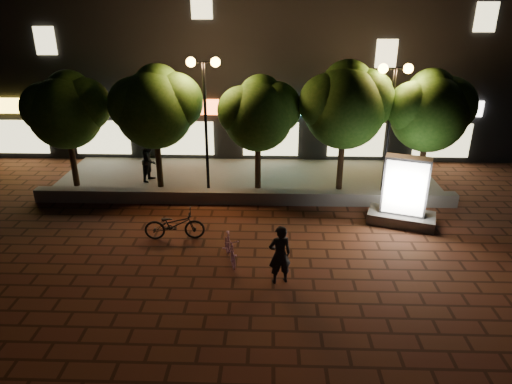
{
  "coord_description": "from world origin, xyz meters",
  "views": [
    {
      "loc": [
        0.98,
        -12.09,
        7.25
      ],
      "look_at": [
        0.55,
        1.5,
        1.52
      ],
      "focal_mm": 32.42,
      "sensor_mm": 36.0,
      "label": 1
    }
  ],
  "objects_px": {
    "tree_left": "(156,105)",
    "ad_kiosk": "(404,197)",
    "tree_far_left": "(67,108)",
    "pedestrian": "(150,160)",
    "scooter_pink": "(230,248)",
    "tree_mid": "(259,111)",
    "tree_far_right": "(431,109)",
    "street_lamp_left": "(204,91)",
    "street_lamp_right": "(393,96)",
    "rider": "(280,255)",
    "scooter_parked": "(175,225)",
    "tree_right": "(346,103)"
  },
  "relations": [
    {
      "from": "tree_left",
      "to": "scooter_parked",
      "type": "relative_size",
      "value": 2.53
    },
    {
      "from": "tree_far_right",
      "to": "ad_kiosk",
      "type": "xyz_separation_m",
      "value": [
        -1.48,
        -2.97,
        -2.4
      ]
    },
    {
      "from": "scooter_pink",
      "to": "street_lamp_right",
      "type": "bearing_deg",
      "value": 27.54
    },
    {
      "from": "scooter_pink",
      "to": "tree_mid",
      "type": "bearing_deg",
      "value": 66.52
    },
    {
      "from": "tree_left",
      "to": "scooter_pink",
      "type": "bearing_deg",
      "value": -60.12
    },
    {
      "from": "tree_far_left",
      "to": "tree_mid",
      "type": "bearing_deg",
      "value": -0.0
    },
    {
      "from": "tree_mid",
      "to": "tree_right",
      "type": "distance_m",
      "value": 3.32
    },
    {
      "from": "tree_far_left",
      "to": "ad_kiosk",
      "type": "relative_size",
      "value": 1.88
    },
    {
      "from": "tree_far_right",
      "to": "tree_left",
      "type": "bearing_deg",
      "value": 180.0
    },
    {
      "from": "street_lamp_left",
      "to": "tree_left",
      "type": "bearing_deg",
      "value": 172.3
    },
    {
      "from": "tree_right",
      "to": "tree_far_right",
      "type": "height_order",
      "value": "tree_right"
    },
    {
      "from": "tree_far_left",
      "to": "tree_right",
      "type": "distance_m",
      "value": 10.81
    },
    {
      "from": "tree_far_left",
      "to": "street_lamp_left",
      "type": "relative_size",
      "value": 0.89
    },
    {
      "from": "tree_mid",
      "to": "tree_far_right",
      "type": "height_order",
      "value": "tree_far_right"
    },
    {
      "from": "tree_far_right",
      "to": "rider",
      "type": "height_order",
      "value": "tree_far_right"
    },
    {
      "from": "tree_far_left",
      "to": "tree_mid",
      "type": "distance_m",
      "value": 7.5
    },
    {
      "from": "tree_far_right",
      "to": "street_lamp_right",
      "type": "relative_size",
      "value": 0.96
    },
    {
      "from": "rider",
      "to": "tree_left",
      "type": "bearing_deg",
      "value": -71.64
    },
    {
      "from": "scooter_pink",
      "to": "pedestrian",
      "type": "relative_size",
      "value": 0.82
    },
    {
      "from": "tree_far_right",
      "to": "street_lamp_right",
      "type": "distance_m",
      "value": 1.66
    },
    {
      "from": "tree_right",
      "to": "rider",
      "type": "height_order",
      "value": "tree_right"
    },
    {
      "from": "tree_far_left",
      "to": "pedestrian",
      "type": "height_order",
      "value": "tree_far_left"
    },
    {
      "from": "tree_far_left",
      "to": "scooter_parked",
      "type": "relative_size",
      "value": 2.39
    },
    {
      "from": "tree_left",
      "to": "rider",
      "type": "distance_m",
      "value": 8.63
    },
    {
      "from": "tree_left",
      "to": "street_lamp_left",
      "type": "xyz_separation_m",
      "value": [
        1.95,
        -0.26,
        0.58
      ]
    },
    {
      "from": "tree_left",
      "to": "street_lamp_right",
      "type": "xyz_separation_m",
      "value": [
        8.95,
        -0.26,
        0.45
      ]
    },
    {
      "from": "street_lamp_left",
      "to": "ad_kiosk",
      "type": "distance_m",
      "value": 8.16
    },
    {
      "from": "street_lamp_right",
      "to": "pedestrian",
      "type": "xyz_separation_m",
      "value": [
        -9.54,
        0.88,
        -2.92
      ]
    },
    {
      "from": "tree_far_left",
      "to": "ad_kiosk",
      "type": "distance_m",
      "value": 13.07
    },
    {
      "from": "tree_far_right",
      "to": "street_lamp_left",
      "type": "height_order",
      "value": "street_lamp_left"
    },
    {
      "from": "street_lamp_right",
      "to": "pedestrian",
      "type": "bearing_deg",
      "value": 174.75
    },
    {
      "from": "tree_far_right",
      "to": "pedestrian",
      "type": "xyz_separation_m",
      "value": [
        -11.1,
        0.61,
        -2.4
      ]
    },
    {
      "from": "tree_left",
      "to": "ad_kiosk",
      "type": "relative_size",
      "value": 1.98
    },
    {
      "from": "tree_far_right",
      "to": "scooter_pink",
      "type": "height_order",
      "value": "tree_far_right"
    },
    {
      "from": "tree_left",
      "to": "pedestrian",
      "type": "relative_size",
      "value": 2.75
    },
    {
      "from": "pedestrian",
      "to": "tree_right",
      "type": "bearing_deg",
      "value": -77.11
    },
    {
      "from": "tree_right",
      "to": "rider",
      "type": "distance_m",
      "value": 7.7
    },
    {
      "from": "tree_far_right",
      "to": "street_lamp_left",
      "type": "distance_m",
      "value": 8.58
    },
    {
      "from": "tree_far_left",
      "to": "street_lamp_left",
      "type": "distance_m",
      "value": 5.5
    },
    {
      "from": "scooter_parked",
      "to": "street_lamp_right",
      "type": "bearing_deg",
      "value": -66.39
    },
    {
      "from": "street_lamp_right",
      "to": "tree_right",
      "type": "bearing_deg",
      "value": 170.9
    },
    {
      "from": "street_lamp_left",
      "to": "scooter_parked",
      "type": "relative_size",
      "value": 2.68
    },
    {
      "from": "tree_left",
      "to": "street_lamp_left",
      "type": "relative_size",
      "value": 0.94
    },
    {
      "from": "tree_mid",
      "to": "scooter_parked",
      "type": "xyz_separation_m",
      "value": [
        -2.62,
        -4.36,
        -2.71
      ]
    },
    {
      "from": "tree_mid",
      "to": "street_lamp_left",
      "type": "bearing_deg",
      "value": -172.69
    },
    {
      "from": "scooter_pink",
      "to": "pedestrian",
      "type": "height_order",
      "value": "pedestrian"
    },
    {
      "from": "street_lamp_left",
      "to": "scooter_pink",
      "type": "relative_size",
      "value": 3.57
    },
    {
      "from": "tree_mid",
      "to": "tree_far_right",
      "type": "bearing_deg",
      "value": 0.0
    },
    {
      "from": "tree_right",
      "to": "street_lamp_right",
      "type": "height_order",
      "value": "tree_right"
    },
    {
      "from": "scooter_parked",
      "to": "scooter_pink",
      "type": "bearing_deg",
      "value": -130.2
    }
  ]
}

